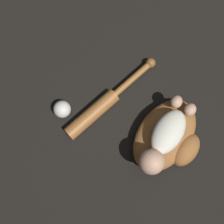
{
  "coord_description": "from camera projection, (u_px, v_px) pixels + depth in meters",
  "views": [
    {
      "loc": [
        0.28,
        -0.15,
        1.37
      ],
      "look_at": [
        0.03,
        -0.27,
        0.08
      ],
      "focal_mm": 50.0,
      "sensor_mm": 36.0,
      "label": 1
    }
  ],
  "objects": [
    {
      "name": "baseball_bat",
      "position": [
        102.0,
        106.0,
        1.38
      ],
      "size": [
        0.49,
        0.23,
        0.06
      ],
      "color": "#9E602D",
      "rests_on": "ground"
    },
    {
      "name": "baby_figure",
      "position": [
        164.0,
        140.0,
        1.23
      ],
      "size": [
        0.35,
        0.14,
        0.1
      ],
      "color": "silver",
      "rests_on": "baseball_glove"
    },
    {
      "name": "ground_plane",
      "position": [
        170.0,
        137.0,
        1.38
      ],
      "size": [
        6.0,
        6.0,
        0.0
      ],
      "primitive_type": "plane",
      "color": "black"
    },
    {
      "name": "baseball_glove",
      "position": [
        168.0,
        137.0,
        1.33
      ],
      "size": [
        0.38,
        0.31,
        0.1
      ],
      "color": "#935B2D",
      "rests_on": "ground"
    },
    {
      "name": "baseball",
      "position": [
        62.0,
        109.0,
        1.37
      ],
      "size": [
        0.08,
        0.08,
        0.08
      ],
      "color": "silver",
      "rests_on": "ground"
    }
  ]
}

